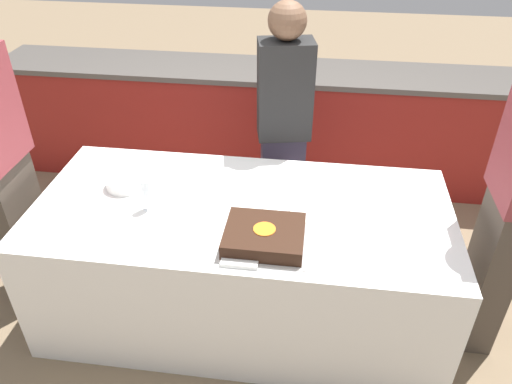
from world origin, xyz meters
TOP-DOWN VIEW (x-y plane):
  - ground_plane at (0.00, 0.00)m, footprint 14.00×14.00m
  - back_counter at (0.00, 1.58)m, footprint 4.40×0.58m
  - dining_table at (0.00, 0.00)m, footprint 2.18×1.02m
  - cake at (0.15, -0.27)m, footprint 0.41×0.35m
  - plate_stack at (-0.66, 0.10)m, footprint 0.21×0.21m
  - wine_glass at (-0.47, -0.08)m, footprint 0.06×0.06m
  - side_plate_near_cake at (0.18, 0.05)m, footprint 0.17×0.17m
  - side_plate_right_edge at (0.62, -0.09)m, footprint 0.17×0.17m
  - utensil_pile at (0.06, -0.41)m, footprint 0.17×0.11m
  - person_cutting_cake at (0.15, 0.73)m, footprint 0.36×0.26m
  - person_seated_right at (1.31, 0.00)m, footprint 0.23×0.37m

SIDE VIEW (x-z plane):
  - ground_plane at x=0.00m, z-range 0.00..0.00m
  - dining_table at x=0.00m, z-range 0.00..0.76m
  - back_counter at x=0.00m, z-range 0.00..0.92m
  - side_plate_near_cake at x=0.18m, z-range 0.76..0.76m
  - side_plate_right_edge at x=0.62m, z-range 0.76..0.76m
  - utensil_pile at x=0.06m, z-range 0.76..0.78m
  - plate_stack at x=-0.66m, z-range 0.76..0.82m
  - cake at x=0.15m, z-range 0.75..0.84m
  - person_cutting_cake at x=0.15m, z-range 0.05..1.68m
  - person_seated_right at x=1.31m, z-range 0.04..1.70m
  - wine_glass at x=-0.47m, z-range 0.79..0.96m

